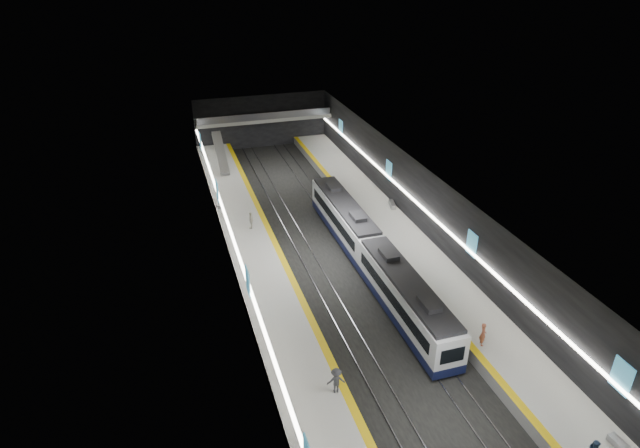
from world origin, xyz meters
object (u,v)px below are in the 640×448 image
object	(u,v)px
escalator	(221,153)
bench_left_far	(219,204)
passenger_left_a	(251,220)
bench_right_far	(392,204)
bench_right_near	(623,448)
passenger_left_b	(336,381)
train	(371,252)
bench_left_near	(299,446)
passenger_right_a	(483,334)

from	to	relation	value
escalator	bench_left_far	bearing A→B (deg)	-99.22
passenger_left_a	bench_left_far	bearing A→B (deg)	-144.32
bench_left_far	bench_right_far	bearing A→B (deg)	-14.37
bench_right_near	passenger_left_b	xyz separation A→B (m)	(-14.79, 9.58, 0.73)
train	bench_right_far	bearing A→B (deg)	57.06
bench_left_near	passenger_left_a	xyz separation A→B (m)	(2.53, 28.54, 0.73)
train	passenger_left_a	bearing A→B (deg)	132.55
bench_left_far	passenger_left_a	size ratio (longest dim) A/B	0.99
train	bench_left_near	bearing A→B (deg)	-123.36
bench_right_far	passenger_right_a	size ratio (longest dim) A/B	0.99
escalator	bench_left_far	distance (m)	12.60
escalator	bench_right_near	world-z (taller)	escalator
train	bench_left_near	world-z (taller)	train
train	passenger_left_b	distance (m)	16.79
train	bench_right_far	world-z (taller)	train
passenger_left_a	passenger_left_b	size ratio (longest dim) A/B	0.97
bench_left_near	passenger_right_a	size ratio (longest dim) A/B	0.90
bench_right_near	bench_right_far	distance (m)	34.92
bench_right_near	passenger_left_a	bearing A→B (deg)	111.79
train	escalator	xyz separation A→B (m)	(-10.00, 29.20, 0.70)
train	escalator	size ratio (longest dim) A/B	3.76
bench_left_near	passenger_right_a	xyz separation A→B (m)	(15.62, 4.99, 0.75)
bench_left_far	train	bearing A→B (deg)	-51.23
bench_right_far	passenger_right_a	bearing A→B (deg)	-84.88
passenger_right_a	passenger_left_b	xyz separation A→B (m)	(-12.03, -1.29, 0.01)
train	passenger_left_a	xyz separation A→B (m)	(-9.47, 10.32, -0.26)
train	bench_left_far	distance (m)	20.73
bench_left_far	passenger_left_b	world-z (taller)	passenger_left_b
train	passenger_right_a	xyz separation A→B (m)	(3.62, -13.24, -0.23)
passenger_right_a	bench_left_near	bearing A→B (deg)	127.75
bench_right_far	bench_right_near	bearing A→B (deg)	-77.89
bench_right_near	bench_right_far	bearing A→B (deg)	86.05
escalator	passenger_left_b	distance (m)	43.77
train	escalator	bearing A→B (deg)	108.91
escalator	passenger_left_b	world-z (taller)	escalator
bench_left_near	passenger_left_b	distance (m)	5.21
passenger_left_a	passenger_left_b	distance (m)	24.87
bench_left_far	passenger_left_a	xyz separation A→B (m)	(2.53, -6.56, 0.71)
passenger_left_b	train	bearing A→B (deg)	-111.23
escalator	bench_right_far	distance (m)	25.10
train	bench_right_far	size ratio (longest dim) A/B	15.75
bench_right_far	passenger_left_b	size ratio (longest dim) A/B	0.98
bench_left_near	bench_left_far	world-z (taller)	bench_left_far
bench_left_near	bench_right_near	xyz separation A→B (m)	(18.38, -5.89, 0.03)
bench_left_far	passenger_left_b	size ratio (longest dim) A/B	0.96
escalator	passenger_right_a	bearing A→B (deg)	-72.21
train	escalator	world-z (taller)	escalator
train	bench_right_near	world-z (taller)	train
escalator	passenger_right_a	distance (m)	44.58
bench_left_near	passenger_left_b	size ratio (longest dim) A/B	0.89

